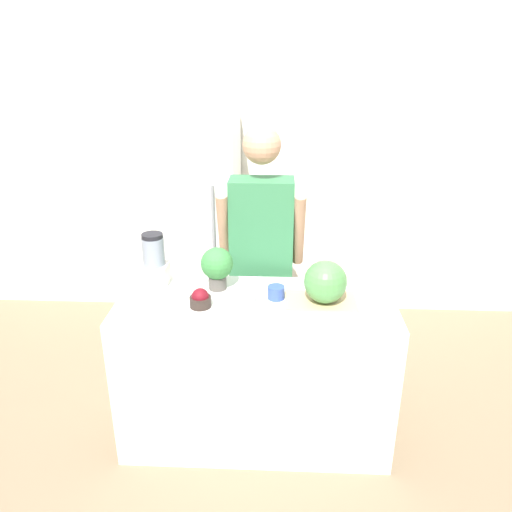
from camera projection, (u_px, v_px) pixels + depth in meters
ground_plane at (253, 470)px, 2.76m from camera, size 14.00×14.00×0.00m
wall_back at (265, 163)px, 4.07m from camera, size 8.00×0.06×2.60m
counter_island at (256, 369)px, 2.88m from camera, size 1.51×0.62×0.89m
refrigerator at (193, 231)px, 3.89m from camera, size 0.71×0.74×1.69m
person at (261, 260)px, 3.18m from camera, size 0.53×0.27×1.75m
cutting_board at (321, 301)px, 2.69m from camera, size 0.38×0.24×0.01m
watermelon at (325, 282)px, 2.63m from camera, size 0.23×0.23×0.23m
bowl_cherries at (200, 299)px, 2.63m from camera, size 0.11×0.11×0.10m
bowl_cream at (241, 296)px, 2.68m from camera, size 0.15×0.15×0.10m
bowl_small_blue at (276, 292)px, 2.72m from camera, size 0.09×0.09×0.07m
blender at (154, 261)px, 2.86m from camera, size 0.15×0.15×0.31m
potted_plant at (217, 266)px, 2.79m from camera, size 0.18×0.18×0.25m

